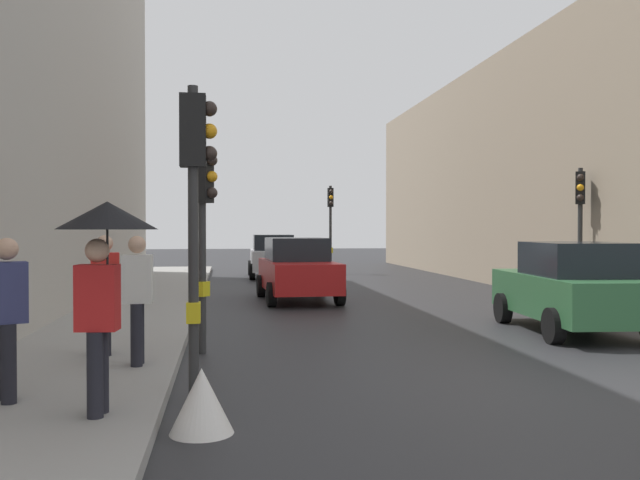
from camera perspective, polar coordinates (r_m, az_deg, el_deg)
ground_plane at (r=9.47m, az=20.40°, el=-11.48°), size 120.00×120.00×0.00m
sidewalk_kerb at (r=14.42m, az=-16.04°, el=-6.84°), size 2.75×40.00×0.16m
building_facade_right at (r=30.28m, az=22.93°, el=4.82°), size 12.00×27.79×8.20m
traffic_light_near_left at (r=8.14m, az=-10.30°, el=4.54°), size 0.43×0.24×3.68m
traffic_light_far_median at (r=30.61m, az=0.88°, el=2.24°), size 0.24×0.43×3.92m
traffic_light_mid_street at (r=19.09m, az=20.74°, el=2.27°), size 0.36×0.45×3.60m
traffic_light_near_right at (r=11.27m, az=-9.63°, el=2.50°), size 0.44×0.38×3.38m
car_green_estate at (r=14.30m, az=20.16°, el=-3.71°), size 2.25×4.32×1.76m
car_red_sedan at (r=19.30m, az=-1.86°, el=-2.45°), size 2.18×4.28×1.76m
car_silver_hatchback at (r=28.62m, az=-3.90°, el=-1.33°), size 2.07×4.23×1.76m
pedestrian_with_umbrella at (r=7.19m, az=-17.43°, el=-0.59°), size 1.00×1.00×2.14m
pedestrian_with_black_backpack at (r=9.75m, az=-15.16°, el=-4.17°), size 0.60×0.36×1.77m
pedestrian_with_grey_backpack at (r=8.16m, az=-24.79°, el=-5.22°), size 0.66×0.48×1.77m
pedestrian_in_red_jacket at (r=10.68m, az=-17.37°, el=-3.90°), size 0.44×0.36×1.77m
warning_sign_triangle at (r=7.08m, az=-9.77°, el=-12.98°), size 0.64×0.64×0.65m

